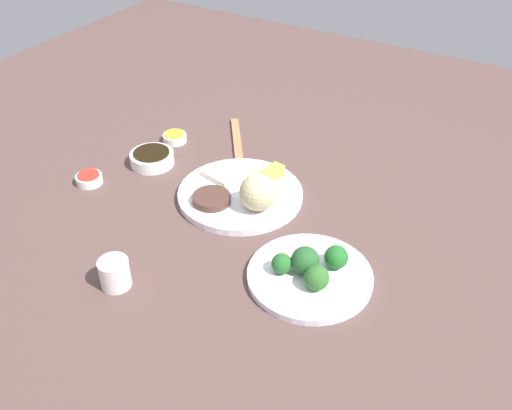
# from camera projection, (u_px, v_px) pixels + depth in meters

# --- Properties ---
(tabletop) EXTENTS (2.20, 2.20, 0.02)m
(tabletop) POSITION_uv_depth(u_px,v_px,m) (228.00, 206.00, 1.31)
(tabletop) COLOR brown
(tabletop) RESTS_ON ground
(main_plate) EXTENTS (0.28, 0.28, 0.02)m
(main_plate) POSITION_uv_depth(u_px,v_px,m) (240.00, 194.00, 1.32)
(main_plate) COLOR white
(main_plate) RESTS_ON tabletop
(rice_scoop) EXTENTS (0.08, 0.08, 0.08)m
(rice_scoop) POSITION_uv_depth(u_px,v_px,m) (258.00, 193.00, 1.24)
(rice_scoop) COLOR #BCB384
(rice_scoop) RESTS_ON main_plate
(spring_roll) EXTENTS (0.10, 0.04, 0.03)m
(spring_roll) POSITION_uv_depth(u_px,v_px,m) (268.00, 177.00, 1.34)
(spring_roll) COLOR gold
(spring_roll) RESTS_ON main_plate
(crab_rangoon_wonton) EXTENTS (0.09, 0.09, 0.01)m
(crab_rangoon_wonton) POSITION_uv_depth(u_px,v_px,m) (224.00, 174.00, 1.36)
(crab_rangoon_wonton) COLOR beige
(crab_rangoon_wonton) RESTS_ON main_plate
(stir_fry_heap) EXTENTS (0.08, 0.08, 0.02)m
(stir_fry_heap) POSITION_uv_depth(u_px,v_px,m) (212.00, 199.00, 1.28)
(stir_fry_heap) COLOR #492F27
(stir_fry_heap) RESTS_ON main_plate
(broccoli_plate) EXTENTS (0.24, 0.24, 0.01)m
(broccoli_plate) POSITION_uv_depth(u_px,v_px,m) (310.00, 276.00, 1.10)
(broccoli_plate) COLOR white
(broccoli_plate) RESTS_ON tabletop
(broccoli_floret_0) EXTENTS (0.05, 0.05, 0.05)m
(broccoli_floret_0) POSITION_uv_depth(u_px,v_px,m) (316.00, 278.00, 1.05)
(broccoli_floret_0) COLOR #2D6427
(broccoli_floret_0) RESTS_ON broccoli_plate
(broccoli_floret_1) EXTENTS (0.04, 0.04, 0.04)m
(broccoli_floret_1) POSITION_uv_depth(u_px,v_px,m) (282.00, 264.00, 1.09)
(broccoli_floret_1) COLOR #226327
(broccoli_floret_1) RESTS_ON broccoli_plate
(broccoli_floret_2) EXTENTS (0.05, 0.05, 0.05)m
(broccoli_floret_2) POSITION_uv_depth(u_px,v_px,m) (305.00, 260.00, 1.09)
(broccoli_floret_2) COLOR #235727
(broccoli_floret_2) RESTS_ON broccoli_plate
(broccoli_floret_3) EXTENTS (0.05, 0.05, 0.05)m
(broccoli_floret_3) POSITION_uv_depth(u_px,v_px,m) (336.00, 257.00, 1.10)
(broccoli_floret_3) COLOR #1F6325
(broccoli_floret_3) RESTS_ON broccoli_plate
(soy_sauce_bowl) EXTENTS (0.11, 0.11, 0.03)m
(soy_sauce_bowl) POSITION_uv_depth(u_px,v_px,m) (152.00, 159.00, 1.43)
(soy_sauce_bowl) COLOR white
(soy_sauce_bowl) RESTS_ON tabletop
(soy_sauce_bowl_liquid) EXTENTS (0.09, 0.09, 0.00)m
(soy_sauce_bowl_liquid) POSITION_uv_depth(u_px,v_px,m) (151.00, 153.00, 1.42)
(soy_sauce_bowl_liquid) COLOR black
(soy_sauce_bowl_liquid) RESTS_ON soy_sauce_bowl
(sauce_ramekin_sweet_and_sour) EXTENTS (0.06, 0.06, 0.02)m
(sauce_ramekin_sweet_and_sour) POSITION_uv_depth(u_px,v_px,m) (89.00, 179.00, 1.36)
(sauce_ramekin_sweet_and_sour) COLOR white
(sauce_ramekin_sweet_and_sour) RESTS_ON tabletop
(sauce_ramekin_sweet_and_sour_liquid) EXTENTS (0.05, 0.05, 0.00)m
(sauce_ramekin_sweet_and_sour_liquid) POSITION_uv_depth(u_px,v_px,m) (88.00, 175.00, 1.35)
(sauce_ramekin_sweet_and_sour_liquid) COLOR red
(sauce_ramekin_sweet_and_sour_liquid) RESTS_ON sauce_ramekin_sweet_and_sour
(sauce_ramekin_hot_mustard) EXTENTS (0.06, 0.06, 0.02)m
(sauce_ramekin_hot_mustard) POSITION_uv_depth(u_px,v_px,m) (175.00, 138.00, 1.52)
(sauce_ramekin_hot_mustard) COLOR white
(sauce_ramekin_hot_mustard) RESTS_ON tabletop
(sauce_ramekin_hot_mustard_liquid) EXTENTS (0.05, 0.05, 0.00)m
(sauce_ramekin_hot_mustard_liquid) POSITION_uv_depth(u_px,v_px,m) (174.00, 134.00, 1.51)
(sauce_ramekin_hot_mustard_liquid) COLOR yellow
(sauce_ramekin_hot_mustard_liquid) RESTS_ON sauce_ramekin_hot_mustard
(teacup) EXTENTS (0.06, 0.06, 0.06)m
(teacup) POSITION_uv_depth(u_px,v_px,m) (115.00, 273.00, 1.08)
(teacup) COLOR white
(teacup) RESTS_ON tabletop
(chopsticks_pair) EXTENTS (0.18, 0.14, 0.01)m
(chopsticks_pair) POSITION_uv_depth(u_px,v_px,m) (237.00, 139.00, 1.53)
(chopsticks_pair) COLOR #AD724A
(chopsticks_pair) RESTS_ON tabletop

